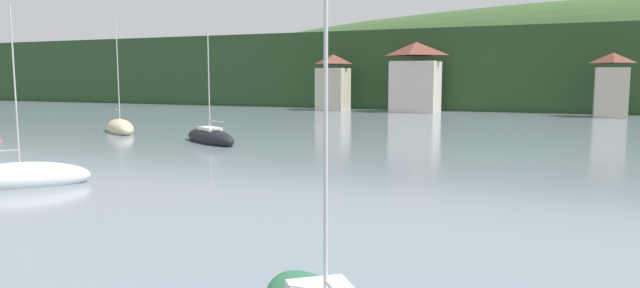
# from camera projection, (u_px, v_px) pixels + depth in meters

# --- Properties ---
(wooded_hillside) EXTENTS (352.00, 46.12, 32.08)m
(wooded_hillside) POSITION_uv_depth(u_px,v_px,m) (637.00, 76.00, 102.71)
(wooded_hillside) COLOR #264223
(wooded_hillside) RESTS_ON ground_plane
(shore_building_west) EXTENTS (4.76, 4.64, 9.03)m
(shore_building_west) POSITION_uv_depth(u_px,v_px,m) (333.00, 83.00, 91.69)
(shore_building_west) COLOR #BCB29E
(shore_building_west) RESTS_ON ground_plane
(shore_building_westcentral) EXTENTS (7.21, 6.17, 10.72)m
(shore_building_westcentral) POSITION_uv_depth(u_px,v_px,m) (416.00, 78.00, 86.93)
(shore_building_westcentral) COLOR beige
(shore_building_westcentral) RESTS_ON ground_plane
(shore_building_central) EXTENTS (4.22, 4.12, 8.60)m
(shore_building_central) POSITION_uv_depth(u_px,v_px,m) (611.00, 86.00, 75.52)
(shore_building_central) COLOR #BCB29E
(shore_building_central) RESTS_ON ground_plane
(sailboat_mid_2) EXTENTS (6.08, 5.94, 9.28)m
(sailboat_mid_2) POSITION_uv_depth(u_px,v_px,m) (21.00, 178.00, 28.02)
(sailboat_mid_2) COLOR white
(sailboat_mid_2) RESTS_ON ground_plane
(sailboat_far_6) EXTENTS (7.38, 6.44, 11.75)m
(sailboat_far_6) POSITION_uv_depth(u_px,v_px,m) (120.00, 128.00, 55.09)
(sailboat_far_6) COLOR #CCBC8E
(sailboat_far_6) RESTS_ON ground_plane
(sailboat_far_7) EXTENTS (7.75, 5.84, 9.77)m
(sailboat_far_7) POSITION_uv_depth(u_px,v_px,m) (210.00, 138.00, 46.44)
(sailboat_far_7) COLOR black
(sailboat_far_7) RESTS_ON ground_plane
(mooring_buoy_far) EXTENTS (0.38, 0.38, 0.38)m
(mooring_buoy_far) POSITION_uv_depth(u_px,v_px,m) (0.00, 140.00, 48.25)
(mooring_buoy_far) COLOR red
(mooring_buoy_far) RESTS_ON ground_plane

